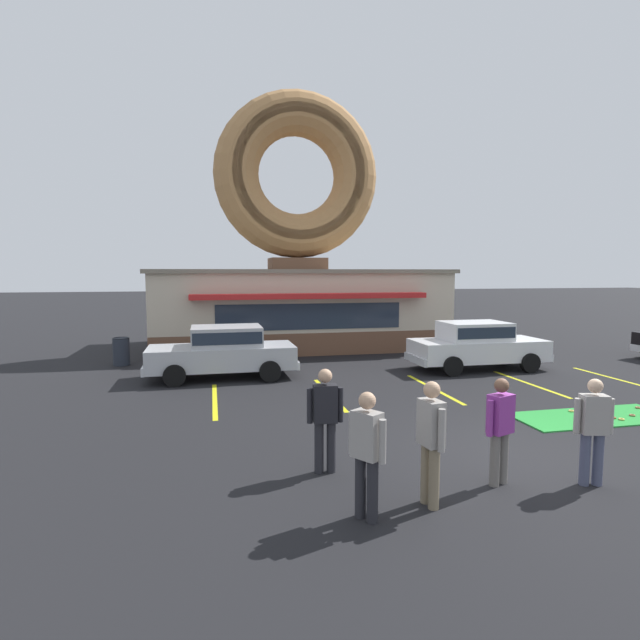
# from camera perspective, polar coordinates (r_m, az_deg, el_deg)

# --- Properties ---
(ground_plane) EXTENTS (160.00, 160.00, 0.00)m
(ground_plane) POSITION_cam_1_polar(r_m,az_deg,el_deg) (9.76, 20.11, -14.32)
(ground_plane) COLOR black
(donut_shop_building) EXTENTS (12.30, 6.75, 10.96)m
(donut_shop_building) POSITION_cam_1_polar(r_m,az_deg,el_deg) (21.98, -2.60, 6.77)
(donut_shop_building) COLOR brown
(donut_shop_building) RESTS_ON ground
(putting_mat) EXTENTS (3.63, 1.42, 0.03)m
(putting_mat) POSITION_cam_1_polar(r_m,az_deg,el_deg) (12.94, 28.89, -9.69)
(putting_mat) COLOR green
(putting_mat) RESTS_ON ground
(mini_donut_near_left) EXTENTS (0.13, 0.13, 0.04)m
(mini_donut_near_left) POSITION_cam_1_polar(r_m,az_deg,el_deg) (12.93, 31.20, -9.67)
(mini_donut_near_left) COLOR #E5C666
(mini_donut_near_left) RESTS_ON putting_mat
(mini_donut_near_right) EXTENTS (0.13, 0.13, 0.04)m
(mini_donut_near_right) POSITION_cam_1_polar(r_m,az_deg,el_deg) (13.40, 32.10, -9.20)
(mini_donut_near_right) COLOR #A5724C
(mini_donut_near_right) RESTS_ON putting_mat
(mini_donut_mid_left) EXTENTS (0.13, 0.13, 0.04)m
(mini_donut_mid_left) POSITION_cam_1_polar(r_m,az_deg,el_deg) (14.19, 32.58, -8.43)
(mini_donut_mid_left) COLOR #A5724C
(mini_donut_mid_left) RESTS_ON putting_mat
(mini_donut_mid_centre) EXTENTS (0.13, 0.13, 0.04)m
(mini_donut_mid_centre) POSITION_cam_1_polar(r_m,az_deg,el_deg) (12.97, 30.48, -9.59)
(mini_donut_mid_centre) COLOR brown
(mini_donut_mid_centre) RESTS_ON putting_mat
(mini_donut_mid_right) EXTENTS (0.13, 0.13, 0.04)m
(mini_donut_mid_right) POSITION_cam_1_polar(r_m,az_deg,el_deg) (13.12, 26.80, -9.25)
(mini_donut_mid_right) COLOR #E5C666
(mini_donut_mid_right) RESTS_ON putting_mat
(mini_donut_far_left) EXTENTS (0.13, 0.13, 0.04)m
(mini_donut_far_left) POSITION_cam_1_polar(r_m,az_deg,el_deg) (13.27, 28.45, -9.16)
(mini_donut_far_left) COLOR #A5724C
(mini_donut_far_left) RESTS_ON putting_mat
(golf_ball) EXTENTS (0.04, 0.04, 0.04)m
(golf_ball) POSITION_cam_1_polar(r_m,az_deg,el_deg) (12.71, 28.46, -9.78)
(golf_ball) COLOR white
(golf_ball) RESTS_ON putting_mat
(car_silver) EXTENTS (4.58, 2.02, 1.60)m
(car_silver) POSITION_cam_1_polar(r_m,az_deg,el_deg) (15.59, -10.96, -3.38)
(car_silver) COLOR #B2B5BA
(car_silver) RESTS_ON ground
(car_white) EXTENTS (4.56, 1.98, 1.60)m
(car_white) POSITION_cam_1_polar(r_m,az_deg,el_deg) (17.47, 17.47, -2.58)
(car_white) COLOR silver
(car_white) RESTS_ON ground
(pedestrian_blue_sweater_man) EXTENTS (0.41, 0.51, 1.72)m
(pedestrian_blue_sweater_man) POSITION_cam_1_polar(r_m,az_deg,el_deg) (6.73, 5.37, -14.50)
(pedestrian_blue_sweater_man) COLOR #232328
(pedestrian_blue_sweater_man) RESTS_ON ground
(pedestrian_hooded_kid) EXTENTS (0.29, 0.59, 1.77)m
(pedestrian_hooded_kid) POSITION_cam_1_polar(r_m,az_deg,el_deg) (7.24, 12.55, -12.90)
(pedestrian_hooded_kid) COLOR #7F7056
(pedestrian_hooded_kid) RESTS_ON ground
(pedestrian_leather_jacket_man) EXTENTS (0.58, 0.32, 1.66)m
(pedestrian_leather_jacket_man) POSITION_cam_1_polar(r_m,az_deg,el_deg) (8.79, 28.76, -10.64)
(pedestrian_leather_jacket_man) COLOR #474C66
(pedestrian_leather_jacket_man) RESTS_ON ground
(pedestrian_clipboard_woman) EXTENTS (0.59, 0.27, 1.71)m
(pedestrian_clipboard_woman) POSITION_cam_1_polar(r_m,az_deg,el_deg) (8.19, 0.59, -10.83)
(pedestrian_clipboard_woman) COLOR #232328
(pedestrian_clipboard_woman) RESTS_ON ground
(pedestrian_beanie_man) EXTENTS (0.56, 0.36, 1.66)m
(pedestrian_beanie_man) POSITION_cam_1_polar(r_m,az_deg,el_deg) (8.24, 19.90, -11.33)
(pedestrian_beanie_man) COLOR slate
(pedestrian_beanie_man) RESTS_ON ground
(trash_bin) EXTENTS (0.57, 0.57, 0.97)m
(trash_bin) POSITION_cam_1_polar(r_m,az_deg,el_deg) (18.79, -21.76, -3.32)
(trash_bin) COLOR #232833
(trash_bin) RESTS_ON ground
(parking_stripe_far_left) EXTENTS (0.12, 3.60, 0.01)m
(parking_stripe_far_left) POSITION_cam_1_polar(r_m,az_deg,el_deg) (13.13, -11.94, -8.95)
(parking_stripe_far_left) COLOR yellow
(parking_stripe_far_left) RESTS_ON ground
(parking_stripe_left) EXTENTS (0.12, 3.60, 0.01)m
(parking_stripe_left) POSITION_cam_1_polar(r_m,az_deg,el_deg) (13.48, 1.07, -8.46)
(parking_stripe_left) COLOR yellow
(parking_stripe_left) RESTS_ON ground
(parking_stripe_mid_left) EXTENTS (0.12, 3.60, 0.01)m
(parking_stripe_mid_left) POSITION_cam_1_polar(r_m,az_deg,el_deg) (14.45, 12.83, -7.64)
(parking_stripe_mid_left) COLOR yellow
(parking_stripe_mid_left) RESTS_ON ground
(parking_stripe_centre) EXTENTS (0.12, 3.60, 0.01)m
(parking_stripe_centre) POSITION_cam_1_polar(r_m,az_deg,el_deg) (15.93, 22.72, -6.70)
(parking_stripe_centre) COLOR yellow
(parking_stripe_centre) RESTS_ON ground
(parking_stripe_mid_right) EXTENTS (0.12, 3.60, 0.01)m
(parking_stripe_mid_right) POSITION_cam_1_polar(r_m,az_deg,el_deg) (17.80, 30.70, -5.80)
(parking_stripe_mid_right) COLOR yellow
(parking_stripe_mid_right) RESTS_ON ground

